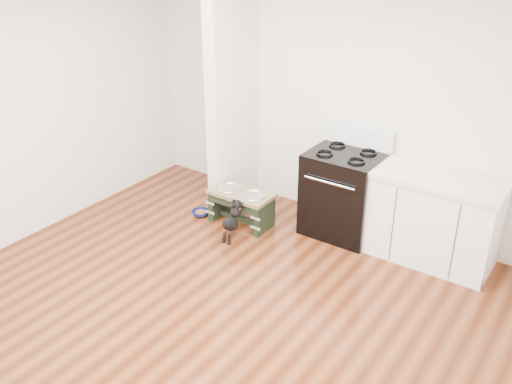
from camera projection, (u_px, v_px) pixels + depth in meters
The scene contains 8 objects.
ground at pixel (197, 327), 4.83m from camera, with size 5.00×5.00×0.00m, color #411B0B.
room_shell at pixel (187, 149), 4.12m from camera, with size 5.00×5.00×5.00m.
partition_wall at pixel (232, 92), 6.39m from camera, with size 0.15×0.80×2.70m, color silver.
oven_range at pixel (344, 192), 6.09m from camera, with size 0.76×0.69×1.14m.
cabinet_run at pixel (434, 218), 5.61m from camera, with size 1.24×0.64×0.91m.
dog_feeder at pixel (241, 201), 6.32m from camera, with size 0.71×0.38×0.41m.
puppy at pixel (232, 219), 6.03m from camera, with size 0.12×0.37×0.43m.
floor_bowl at pixel (201, 213), 6.60m from camera, with size 0.20×0.20×0.06m.
Camera 1 is at (2.59, -2.87, 3.16)m, focal length 40.00 mm.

